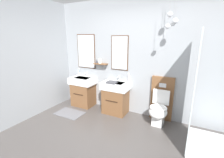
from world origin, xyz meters
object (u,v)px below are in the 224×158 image
vanity_sink_left (84,91)px  toothbrush_cup (79,73)px  toilet (160,107)px  vanity_sink_right (116,97)px  shower_tray (207,125)px  soap_dispenser (129,78)px  folded_hand_towel (112,82)px

vanity_sink_left → toothbrush_cup: size_ratio=3.75×
toilet → vanity_sink_right: bearing=180.0°
vanity_sink_right → shower_tray: size_ratio=0.40×
vanity_sink_left → soap_dispenser: (1.24, 0.17, 0.46)m
vanity_sink_left → vanity_sink_right: (0.98, 0.00, 0.00)m
soap_dispenser → toothbrush_cup: bearing=-179.6°
toilet → vanity_sink_left: bearing=180.0°
vanity_sink_left → shower_tray: 2.93m
soap_dispenser → vanity_sink_left: bearing=-172.2°
toilet → soap_dispenser: toilet is taller
toilet → folded_hand_towel: bearing=-172.8°
vanity_sink_right → folded_hand_towel: folded_hand_towel is taller
vanity_sink_left → toilet: 2.04m
vanity_sink_left → shower_tray: size_ratio=0.40×
vanity_sink_right → shower_tray: 1.96m
soap_dispenser → vanity_sink_right: bearing=-146.7°
vanity_sink_right → folded_hand_towel: bearing=-106.0°
toilet → toothbrush_cup: bearing=176.0°
soap_dispenser → shower_tray: size_ratio=0.10×
vanity_sink_right → shower_tray: (1.91, -0.46, 0.01)m
toothbrush_cup → soap_dispenser: size_ratio=1.04×
folded_hand_towel → shower_tray: bearing=-9.3°
vanity_sink_left → soap_dispenser: soap_dispenser is taller
toothbrush_cup → shower_tray: size_ratio=0.11×
vanity_sink_right → soap_dispenser: (0.26, 0.17, 0.46)m
toothbrush_cup → folded_hand_towel: bearing=-14.1°
toilet → toothbrush_cup: 2.34m
vanity_sink_right → shower_tray: bearing=-13.5°
folded_hand_towel → shower_tray: size_ratio=0.11×
toothbrush_cup → shower_tray: bearing=-11.2°
soap_dispenser → shower_tray: 1.82m
vanity_sink_right → folded_hand_towel: size_ratio=3.56×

